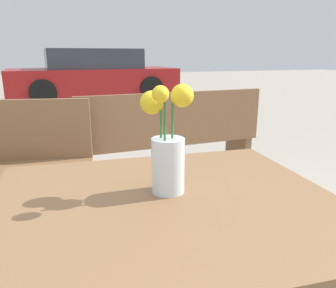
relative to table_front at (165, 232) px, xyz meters
The scene contains 4 objects.
table_front is the anchor object (origin of this frame).
flower_vase 0.23m from the table_front, 64.85° to the left, with size 0.14×0.13×0.31m.
bench_near 1.74m from the table_front, 69.45° to the left, with size 1.52×0.41×0.85m.
parked_car 7.98m from the table_front, 84.19° to the left, with size 4.21×1.84×1.27m.
Camera 1 is at (-0.27, -0.79, 1.12)m, focal length 35.00 mm.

